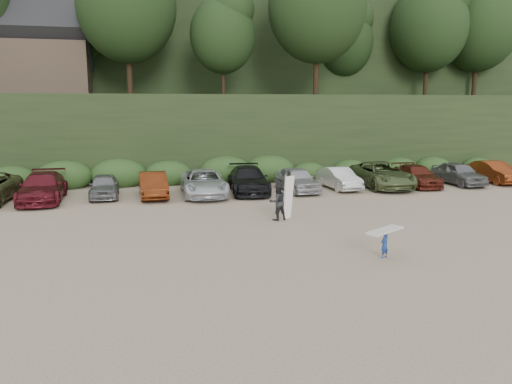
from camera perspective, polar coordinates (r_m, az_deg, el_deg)
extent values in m
plane|color=tan|center=(20.44, -0.45, -5.12)|extent=(120.00, 120.00, 0.00)
cube|color=black|center=(41.55, -7.11, 6.74)|extent=(80.00, 14.00, 6.00)
cube|color=black|center=(59.47, -9.07, 12.50)|extent=(90.00, 30.00, 16.00)
ellipsoid|color=black|center=(41.86, -7.36, 17.74)|extent=(66.00, 12.00, 10.00)
cube|color=#2B491E|center=(34.29, -6.63, 2.03)|extent=(46.20, 2.00, 1.20)
cube|color=brown|center=(44.02, -23.68, 12.69)|extent=(8.00, 6.00, 4.00)
imported|color=maroon|center=(30.01, -23.21, 0.50)|extent=(2.33, 5.49, 1.58)
imported|color=slate|center=(30.06, -16.96, 0.68)|extent=(1.68, 4.02, 1.36)
imported|color=#64270F|center=(29.43, -11.68, 0.79)|extent=(1.67, 4.42, 1.44)
imported|color=silver|center=(29.46, -5.99, 1.03)|extent=(2.62, 5.49, 1.51)
imported|color=black|center=(30.36, -0.88, 1.41)|extent=(2.66, 5.59, 1.57)
imported|color=#B1B1B6|center=(30.82, 4.74, 1.44)|extent=(2.10, 4.54, 1.51)
imported|color=silver|center=(32.07, 9.46, 1.55)|extent=(1.72, 4.24, 1.37)
imported|color=#56663B|center=(33.26, 14.20, 1.91)|extent=(2.95, 5.98, 1.63)
imported|color=#591E14|center=(34.44, 17.89, 1.77)|extent=(2.27, 4.81, 1.36)
imported|color=slate|center=(36.02, 22.14, 1.99)|extent=(1.87, 4.48, 1.52)
imported|color=maroon|center=(37.97, 25.53, 2.08)|extent=(1.61, 4.45, 1.46)
imported|color=navy|center=(18.15, 14.47, -5.87)|extent=(0.40, 0.34, 0.94)
cube|color=silver|center=(18.02, 14.54, -4.26)|extent=(1.72, 1.30, 0.07)
imported|color=black|center=(23.13, 2.47, -1.13)|extent=(0.97, 0.83, 1.74)
cube|color=white|center=(23.36, 3.68, -0.63)|extent=(0.64, 0.56, 2.05)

